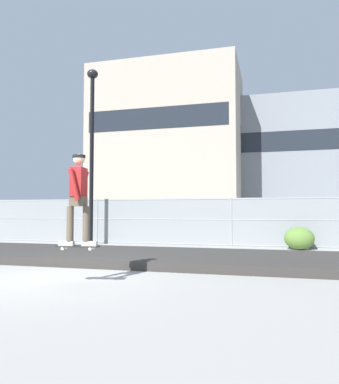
% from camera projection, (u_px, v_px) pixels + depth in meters
% --- Properties ---
extents(ground_plane, '(120.00, 120.00, 0.00)m').
position_uv_depth(ground_plane, '(53.00, 278.00, 7.45)').
color(ground_plane, gray).
extents(gravel_berm, '(16.02, 3.45, 0.22)m').
position_uv_depth(gravel_berm, '(114.00, 256.00, 10.35)').
color(gravel_berm, '#33302D').
rests_on(gravel_berm, ground_plane).
extents(skateboard, '(0.82, 0.33, 0.07)m').
position_uv_depth(skateboard, '(78.00, 247.00, 6.86)').
color(skateboard, black).
extents(skater, '(0.73, 0.61, 1.71)m').
position_uv_depth(skater, '(79.00, 194.00, 6.91)').
color(skater, '#B2ADA8').
rests_on(skater, skateboard).
extents(chain_fence, '(28.00, 0.06, 1.85)m').
position_uv_depth(chain_fence, '(161.00, 221.00, 14.87)').
color(chain_fence, gray).
rests_on(chain_fence, ground_plane).
extents(street_lamp, '(0.44, 0.44, 7.08)m').
position_uv_depth(street_lamp, '(92.00, 136.00, 14.94)').
color(street_lamp, black).
rests_on(street_lamp, ground_plane).
extents(parked_car_near, '(4.40, 1.95, 1.66)m').
position_uv_depth(parked_car_near, '(119.00, 222.00, 17.85)').
color(parked_car_near, maroon).
rests_on(parked_car_near, ground_plane).
extents(parked_car_mid, '(4.42, 1.99, 1.66)m').
position_uv_depth(parked_car_mid, '(251.00, 222.00, 16.65)').
color(parked_car_mid, '#B7BABF').
rests_on(parked_car_mid, ground_plane).
extents(library_building, '(18.12, 11.42, 19.26)m').
position_uv_depth(library_building, '(168.00, 146.00, 47.73)').
color(library_building, '#9E9384').
rests_on(library_building, ground_plane).
extents(office_block, '(21.28, 15.61, 16.06)m').
position_uv_depth(office_block, '(295.00, 164.00, 52.72)').
color(office_block, slate).
rests_on(office_block, ground_plane).
extents(shrub_left, '(1.02, 0.83, 0.79)m').
position_uv_depth(shrub_left, '(299.00, 238.00, 12.95)').
color(shrub_left, '#567A33').
rests_on(shrub_left, ground_plane).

